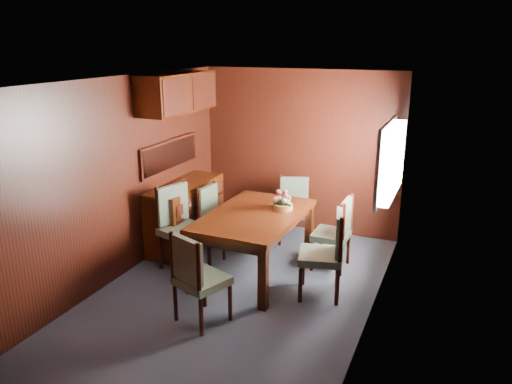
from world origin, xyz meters
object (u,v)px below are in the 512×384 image
at_px(sideboard, 186,214).
at_px(dining_table, 254,222).
at_px(flower_centerpiece, 283,200).
at_px(chair_left_near, 179,222).
at_px(chair_right_near, 328,249).
at_px(chair_head, 196,274).

bearing_deg(sideboard, dining_table, -20.77).
height_order(sideboard, flower_centerpiece, flower_centerpiece).
bearing_deg(chair_left_near, flower_centerpiece, 128.36).
height_order(chair_right_near, chair_head, chair_right_near).
xyz_separation_m(dining_table, flower_centerpiece, (0.27, 0.28, 0.24)).
height_order(dining_table, flower_centerpiece, flower_centerpiece).
distance_m(sideboard, dining_table, 1.34).
xyz_separation_m(sideboard, dining_table, (1.23, -0.47, 0.22)).
xyz_separation_m(sideboard, chair_left_near, (0.29, -0.65, 0.15)).
bearing_deg(chair_right_near, sideboard, 59.58).
relative_size(sideboard, flower_centerpiece, 5.35).
relative_size(chair_right_near, chair_head, 1.03).
distance_m(dining_table, chair_left_near, 0.97).
height_order(chair_head, flower_centerpiece, flower_centerpiece).
relative_size(dining_table, chair_right_near, 1.66).
bearing_deg(flower_centerpiece, chair_left_near, -159.54).
bearing_deg(dining_table, chair_head, -92.24).
xyz_separation_m(chair_left_near, chair_right_near, (1.92, -0.03, -0.03)).
xyz_separation_m(sideboard, flower_centerpiece, (1.50, -0.19, 0.46)).
relative_size(dining_table, chair_left_near, 1.57).
bearing_deg(chair_left_near, chair_head, 55.64).
distance_m(dining_table, chair_right_near, 1.00).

